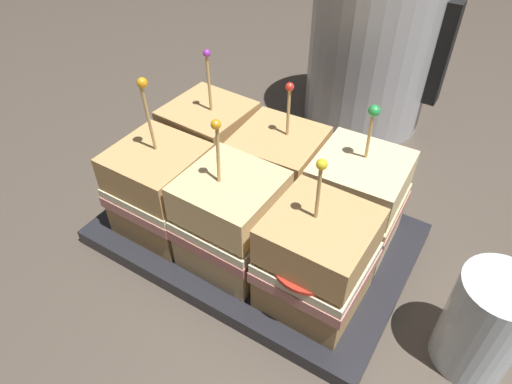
{
  "coord_description": "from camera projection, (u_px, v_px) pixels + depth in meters",
  "views": [
    {
      "loc": [
        0.19,
        -0.31,
        0.39
      ],
      "look_at": [
        0.0,
        0.0,
        0.07
      ],
      "focal_mm": 32.0,
      "sensor_mm": 36.0,
      "label": 1
    }
  ],
  "objects": [
    {
      "name": "sandwich_front_left",
      "position": [
        161.0,
        189.0,
        0.5
      ],
      "size": [
        0.09,
        0.09,
        0.18
      ],
      "color": "tan",
      "rests_on": "serving_platter"
    },
    {
      "name": "kettle_steel",
      "position": [
        370.0,
        43.0,
        0.66
      ],
      "size": [
        0.2,
        0.18,
        0.27
      ],
      "color": "#B7BABF",
      "rests_on": "ground_plane"
    },
    {
      "name": "sandwich_back_left",
      "position": [
        210.0,
        145.0,
        0.55
      ],
      "size": [
        0.1,
        0.1,
        0.18
      ],
      "color": "tan",
      "rests_on": "serving_platter"
    },
    {
      "name": "sandwich_back_right",
      "position": [
        356.0,
        201.0,
        0.48
      ],
      "size": [
        0.1,
        0.1,
        0.16
      ],
      "color": "beige",
      "rests_on": "serving_platter"
    },
    {
      "name": "drinking_glass",
      "position": [
        484.0,
        324.0,
        0.39
      ],
      "size": [
        0.07,
        0.07,
        0.11
      ],
      "color": "silver",
      "rests_on": "ground_plane"
    },
    {
      "name": "sandwich_back_center",
      "position": [
        277.0,
        172.0,
        0.52
      ],
      "size": [
        0.1,
        0.1,
        0.16
      ],
      "color": "tan",
      "rests_on": "serving_platter"
    },
    {
      "name": "serving_platter",
      "position": [
        256.0,
        234.0,
        0.53
      ],
      "size": [
        0.34,
        0.22,
        0.02
      ],
      "color": "#232328",
      "rests_on": "ground_plane"
    },
    {
      "name": "sandwich_front_center",
      "position": [
        231.0,
        221.0,
        0.46
      ],
      "size": [
        0.09,
        0.09,
        0.17
      ],
      "color": "#DBB77A",
      "rests_on": "serving_platter"
    },
    {
      "name": "sandwich_front_right",
      "position": [
        316.0,
        261.0,
        0.42
      ],
      "size": [
        0.09,
        0.1,
        0.17
      ],
      "color": "tan",
      "rests_on": "serving_platter"
    },
    {
      "name": "ground_plane",
      "position": [
        256.0,
        239.0,
        0.53
      ],
      "size": [
        6.0,
        6.0,
        0.0
      ],
      "primitive_type": "plane",
      "color": "#4C4238"
    }
  ]
}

